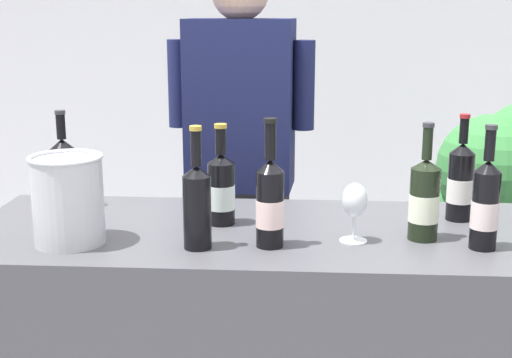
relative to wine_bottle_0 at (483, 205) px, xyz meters
name	(u,v)px	position (x,y,z in m)	size (l,w,h in m)	color
wall_back	(302,44)	(-0.49, 2.73, 0.29)	(8.00, 0.10, 2.80)	white
wine_bottle_0	(483,205)	(0.00, 0.00, 0.00)	(0.07, 0.07, 0.33)	black
wine_bottle_1	(268,202)	(-0.57, -0.02, 0.00)	(0.08, 0.08, 0.35)	black
wine_bottle_4	(62,174)	(-1.24, 0.32, -0.01)	(0.08, 0.08, 0.31)	black
wine_bottle_5	(459,182)	(-0.01, 0.27, 0.00)	(0.08, 0.08, 0.32)	black
wine_bottle_6	(220,189)	(-0.72, 0.18, -0.01)	(0.08, 0.08, 0.30)	black
wine_bottle_7	(195,204)	(-0.76, -0.04, 0.00)	(0.08, 0.08, 0.33)	black
wine_bottle_8	(422,200)	(-0.15, 0.07, -0.01)	(0.08, 0.08, 0.33)	black
wine_glass	(353,203)	(-0.34, 0.04, -0.01)	(0.08, 0.08, 0.17)	silver
ice_bucket	(66,199)	(-1.11, -0.03, 0.00)	(0.20, 0.20, 0.24)	silver
person_server	(240,203)	(-0.72, 0.81, -0.23)	(0.55, 0.27, 1.78)	black
potted_shrub	(498,195)	(0.39, 1.26, -0.30)	(0.61, 0.59, 1.24)	brown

